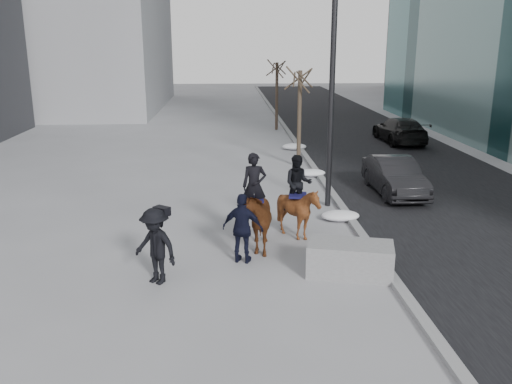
{
  "coord_description": "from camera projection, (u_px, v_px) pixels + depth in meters",
  "views": [
    {
      "loc": [
        -0.77,
        -12.38,
        5.28
      ],
      "look_at": [
        0.0,
        1.2,
        1.5
      ],
      "focal_mm": 38.0,
      "sensor_mm": 36.0,
      "label": 1
    }
  ],
  "objects": [
    {
      "name": "curb",
      "position": [
        314.0,
        168.0,
        23.14
      ],
      "size": [
        0.25,
        90.0,
        0.12
      ],
      "primitive_type": "cube",
      "color": "gray",
      "rests_on": "ground"
    },
    {
      "name": "mounted_right",
      "position": [
        298.0,
        206.0,
        14.89
      ],
      "size": [
        1.41,
        1.54,
        2.32
      ],
      "color": "#47200E",
      "rests_on": "ground"
    },
    {
      "name": "ground",
      "position": [
        259.0,
        263.0,
        13.37
      ],
      "size": [
        120.0,
        120.0,
        0.0
      ],
      "primitive_type": "plane",
      "color": "gray",
      "rests_on": "ground"
    },
    {
      "name": "snow_piles",
      "position": [
        310.0,
        171.0,
        22.3
      ],
      "size": [
        1.23,
        12.09,
        0.31
      ],
      "color": "white",
      "rests_on": "ground"
    },
    {
      "name": "camera_crew",
      "position": [
        155.0,
        246.0,
        12.08
      ],
      "size": [
        1.3,
        1.19,
        1.75
      ],
      "color": "black",
      "rests_on": "ground"
    },
    {
      "name": "lamppost",
      "position": [
        334.0,
        51.0,
        16.64
      ],
      "size": [
        0.25,
        1.63,
        9.09
      ],
      "color": "black",
      "rests_on": "ground"
    },
    {
      "name": "car_far",
      "position": [
        400.0,
        130.0,
        29.25
      ],
      "size": [
        2.01,
        4.76,
        1.37
      ],
      "primitive_type": "imported",
      "rotation": [
        0.0,
        0.0,
        3.16
      ],
      "color": "black",
      "rests_on": "ground"
    },
    {
      "name": "tree_near",
      "position": [
        299.0,
        114.0,
        23.19
      ],
      "size": [
        1.2,
        1.2,
        4.58
      ],
      "primitive_type": null,
      "color": "#3D2F24",
      "rests_on": "ground"
    },
    {
      "name": "tree_far",
      "position": [
        277.0,
        93.0,
        33.17
      ],
      "size": [
        1.2,
        1.2,
        4.54
      ],
      "primitive_type": null,
      "color": "#382D21",
      "rests_on": "ground"
    },
    {
      "name": "car_near",
      "position": [
        395.0,
        176.0,
        19.33
      ],
      "size": [
        1.44,
        3.99,
        1.31
      ],
      "primitive_type": "imported",
      "rotation": [
        0.0,
        0.0,
        0.01
      ],
      "color": "black",
      "rests_on": "ground"
    },
    {
      "name": "mounted_left",
      "position": [
        255.0,
        214.0,
        14.15
      ],
      "size": [
        0.92,
        1.97,
        2.53
      ],
      "color": "#4B210F",
      "rests_on": "ground"
    },
    {
      "name": "feeder",
      "position": [
        243.0,
        228.0,
        13.23
      ],
      "size": [
        1.11,
        1.0,
        1.75
      ],
      "color": "black",
      "rests_on": "ground"
    },
    {
      "name": "planter",
      "position": [
        350.0,
        259.0,
        12.61
      ],
      "size": [
        2.14,
        1.43,
        0.78
      ],
      "primitive_type": "cube",
      "rotation": [
        0.0,
        0.0,
        -0.25
      ],
      "color": "gray",
      "rests_on": "ground"
    },
    {
      "name": "road",
      "position": [
        406.0,
        169.0,
        23.37
      ],
      "size": [
        8.0,
        90.0,
        0.01
      ],
      "primitive_type": "cube",
      "color": "black",
      "rests_on": "ground"
    }
  ]
}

